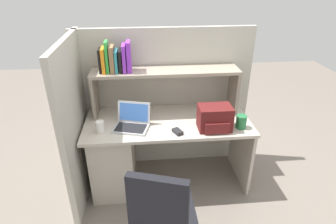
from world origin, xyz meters
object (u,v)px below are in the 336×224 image
object	(u,v)px
computer_mouse	(178,132)
paper_cup	(100,127)
laptop	(132,122)
backpack	(215,118)
office_chair	(163,222)
snack_canister	(241,122)

from	to	relation	value
computer_mouse	paper_cup	size ratio (longest dim) A/B	0.95
laptop	paper_cup	bearing A→B (deg)	-167.03
backpack	paper_cup	xyz separation A→B (m)	(-1.04, 0.04, -0.05)
laptop	backpack	xyz separation A→B (m)	(0.75, -0.10, 0.06)
laptop	office_chair	distance (m)	0.95
snack_canister	laptop	bearing A→B (deg)	173.98
computer_mouse	office_chair	size ratio (longest dim) A/B	0.11
backpack	office_chair	xyz separation A→B (m)	(-0.53, -0.74, -0.44)
backpack	snack_canister	xyz separation A→B (m)	(0.25, -0.00, -0.05)
laptop	office_chair	xyz separation A→B (m)	(0.22, -0.84, -0.39)
laptop	paper_cup	xyz separation A→B (m)	(-0.28, -0.07, 0.00)
backpack	snack_canister	distance (m)	0.26
computer_mouse	office_chair	distance (m)	0.80
office_chair	laptop	bearing A→B (deg)	-57.68
laptop	computer_mouse	world-z (taller)	laptop
laptop	office_chair	world-z (taller)	laptop
backpack	paper_cup	world-z (taller)	backpack
computer_mouse	snack_canister	size ratio (longest dim) A/B	0.83
backpack	computer_mouse	size ratio (longest dim) A/B	2.88
snack_canister	computer_mouse	bearing A→B (deg)	-175.73
paper_cup	computer_mouse	bearing A→B (deg)	-7.02
paper_cup	office_chair	bearing A→B (deg)	-56.97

